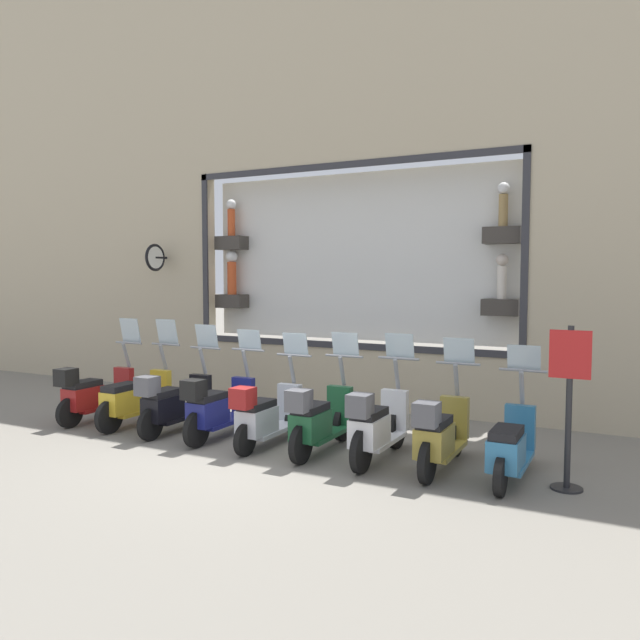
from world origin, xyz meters
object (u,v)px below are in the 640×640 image
scooter_navy_5 (217,408)px  scooter_olive_1 (439,435)px  scooter_silver_4 (265,416)px  scooter_teal_0 (510,447)px  scooter_black_6 (172,403)px  shop_sign_post (569,401)px  scooter_red_8 (93,394)px  scooter_yellow_7 (134,399)px  scooter_white_2 (376,426)px  scooter_green_3 (318,420)px

scooter_navy_5 → scooter_olive_1: bearing=-90.0°
scooter_olive_1 → scooter_silver_4: (-0.01, 2.55, -0.02)m
scooter_olive_1 → scooter_teal_0: bearing=-86.4°
scooter_black_6 → shop_sign_post: size_ratio=0.95×
scooter_red_8 → scooter_navy_5: bearing=-90.0°
scooter_yellow_7 → scooter_teal_0: bearing=-90.1°
scooter_red_8 → scooter_silver_4: bearing=-90.2°
scooter_olive_1 → scooter_white_2: bearing=89.6°
scooter_navy_5 → shop_sign_post: (0.06, -4.89, 0.55)m
scooter_yellow_7 → scooter_white_2: bearing=-90.8°
scooter_olive_1 → scooter_green_3: size_ratio=1.00×
scooter_silver_4 → scooter_yellow_7: (0.08, 2.55, -0.01)m
scooter_green_3 → scooter_red_8: size_ratio=1.00×
scooter_olive_1 → scooter_black_6: 4.26m
scooter_olive_1 → shop_sign_post: bearing=-87.7°
scooter_silver_4 → scooter_teal_0: bearing=-88.9°
scooter_white_2 → scooter_olive_1: bearing=-90.4°
scooter_olive_1 → scooter_navy_5: 3.40m
scooter_silver_4 → scooter_yellow_7: bearing=88.3°
scooter_olive_1 → scooter_red_8: size_ratio=1.00×
scooter_green_3 → scooter_silver_4: size_ratio=1.01×
scooter_white_2 → shop_sign_post: bearing=-88.7°
scooter_teal_0 → scooter_navy_5: scooter_navy_5 is taller
scooter_white_2 → scooter_red_8: scooter_red_8 is taller
scooter_white_2 → scooter_silver_4: bearing=90.6°
scooter_yellow_7 → scooter_green_3: bearing=-91.1°
scooter_navy_5 → shop_sign_post: shop_sign_post is taller
scooter_navy_5 → scooter_red_8: (-0.00, 2.55, -0.00)m
scooter_silver_4 → scooter_red_8: scooter_red_8 is taller
scooter_red_8 → scooter_teal_0: bearing=-89.5°
scooter_silver_4 → scooter_navy_5: bearing=89.2°
scooter_green_3 → scooter_navy_5: size_ratio=1.00×
scooter_olive_1 → scooter_silver_4: bearing=90.3°
scooter_green_3 → shop_sign_post: size_ratio=0.95×
scooter_yellow_7 → scooter_navy_5: bearing=-92.1°
scooter_navy_5 → scooter_yellow_7: size_ratio=1.00×
scooter_silver_4 → scooter_red_8: bearing=89.8°
scooter_teal_0 → scooter_black_6: scooter_black_6 is taller
scooter_red_8 → scooter_yellow_7: bearing=-85.6°
scooter_olive_1 → scooter_red_8: 5.96m
scooter_black_6 → shop_sign_post: bearing=-89.4°
scooter_red_8 → scooter_white_2: bearing=-89.9°
scooter_yellow_7 → scooter_red_8: (-0.07, 0.85, 0.03)m
scooter_white_2 → scooter_green_3: (-0.01, 0.85, -0.01)m
scooter_silver_4 → scooter_navy_5: scooter_navy_5 is taller
scooter_teal_0 → scooter_red_8: (-0.06, 6.81, 0.06)m
scooter_teal_0 → scooter_green_3: bearing=91.2°
scooter_green_3 → scooter_red_8: scooter_red_8 is taller
scooter_navy_5 → scooter_red_8: bearing=90.0°
scooter_green_3 → shop_sign_post: (0.06, -3.19, 0.55)m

